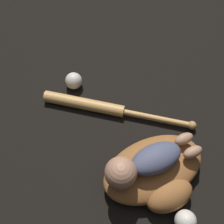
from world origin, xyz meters
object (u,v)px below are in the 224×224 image
baseball_glove (156,173)px  baseball_bat (98,107)px  baseball_spare (185,221)px  baseball (74,81)px  baby_figure (144,163)px

baseball_glove → baseball_bat: 0.35m
baseball_glove → baseball_spare: (-0.06, 0.17, -0.01)m
baseball_glove → baseball: bearing=-59.5°
baseball_bat → baseball_glove: bearing=118.8°
baseball_spare → baseball_glove: bearing=-68.6°
baseball_bat → baseball_spare: 0.53m
baseball_bat → baby_figure: bearing=111.8°
baseball → baseball_spare: 0.69m
baby_figure → baseball_bat: size_ratio=0.58×
baseball → baby_figure: bearing=115.8°
baseball_glove → baseball_spare: baseball_glove is taller
baseball_bat → baseball: size_ratio=8.24×
baseball_glove → baseball: baseball_glove is taller
baby_figure → baseball_spare: bearing=123.8°
baby_figure → baseball_spare: size_ratio=4.80×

